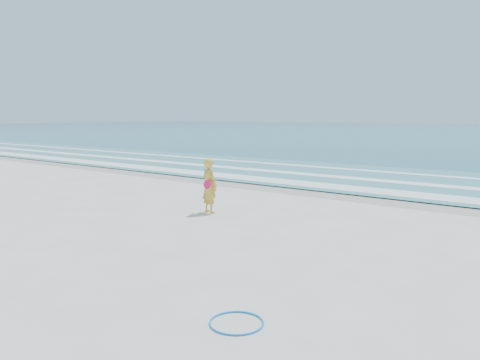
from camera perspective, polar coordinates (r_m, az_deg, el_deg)
The scene contains 8 objects.
ground at distance 11.22m, azimuth -14.10°, elevation -7.10°, with size 400.00×400.00×0.00m, color silver.
wet_sand at distance 18.03m, azimuth 9.15°, elevation -1.40°, with size 400.00×2.40×0.00m, color #B2A893.
shallow at distance 22.49m, azimuth 15.38°, elevation 0.33°, with size 400.00×10.00×0.01m, color #59B7AD.
foam_near at distance 19.16m, azimuth 11.05°, elevation -0.75°, with size 400.00×1.40×0.01m, color white.
foam_mid at distance 21.76m, azimuth 14.56°, elevation 0.14°, with size 400.00×0.90×0.01m, color white.
foam_far at distance 24.79m, azimuth 17.65°, elevation 0.92°, with size 400.00×0.60×0.01m, color white.
hoop at distance 6.71m, azimuth -0.44°, elevation -17.00°, with size 0.76×0.76×0.03m, color #0C7DDD.
woman at distance 13.79m, azimuth -3.74°, elevation -0.70°, with size 0.66×0.51×1.62m.
Camera 1 is at (8.65, -6.57, 2.82)m, focal length 35.00 mm.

